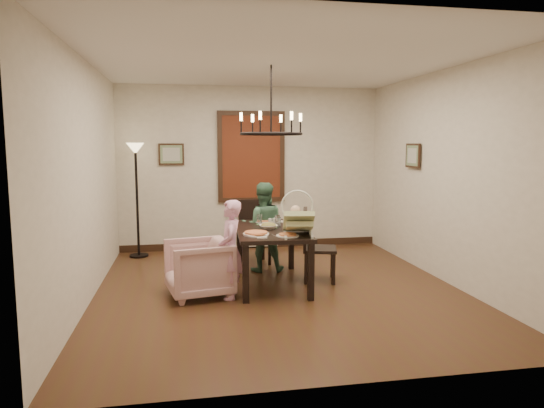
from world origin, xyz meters
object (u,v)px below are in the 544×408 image
object	(u,v)px
seated_man	(263,234)
drinking_glass	(278,222)
baby_bouncer	(298,220)
floor_lamp	(137,202)
dining_table	(271,235)
chair_far	(255,232)
armchair	(199,268)
chair_right	(320,245)
elderly_woman	(230,258)

from	to	relation	value
seated_man	drinking_glass	distance (m)	0.69
baby_bouncer	floor_lamp	distance (m)	3.20
dining_table	chair_far	distance (m)	1.15
dining_table	drinking_glass	size ratio (longest dim) A/B	11.40
dining_table	armchair	xyz separation A→B (m)	(-0.94, -0.33, -0.31)
dining_table	baby_bouncer	world-z (taller)	baby_bouncer
baby_bouncer	armchair	bearing A→B (deg)	-178.35
seated_man	baby_bouncer	world-z (taller)	baby_bouncer
armchair	baby_bouncer	bearing A→B (deg)	70.18
dining_table	drinking_glass	world-z (taller)	drinking_glass
baby_bouncer	chair_right	bearing A→B (deg)	61.92
elderly_woman	seated_man	world-z (taller)	seated_man
armchair	seated_man	distance (m)	1.39
chair_far	chair_right	size ratio (longest dim) A/B	0.99
armchair	drinking_glass	bearing A→B (deg)	98.81
dining_table	seated_man	world-z (taller)	seated_man
elderly_woman	floor_lamp	xyz separation A→B (m)	(-1.27, 2.38, 0.41)
chair_right	armchair	world-z (taller)	chair_right
elderly_woman	baby_bouncer	world-z (taller)	baby_bouncer
elderly_woman	seated_man	xyz separation A→B (m)	(0.57, 1.15, 0.04)
drinking_glass	chair_right	bearing A→B (deg)	-2.39
elderly_woman	dining_table	bearing A→B (deg)	134.87
baby_bouncer	elderly_woman	bearing A→B (deg)	-172.56
dining_table	baby_bouncer	size ratio (longest dim) A/B	2.82
armchair	floor_lamp	distance (m)	2.48
chair_right	elderly_woman	size ratio (longest dim) A/B	1.01
drinking_glass	chair_far	bearing A→B (deg)	97.66
elderly_woman	seated_man	distance (m)	1.28
armchair	floor_lamp	xyz separation A→B (m)	(-0.90, 2.24, 0.56)
floor_lamp	drinking_glass	bearing A→B (deg)	-43.60
chair_right	chair_far	bearing A→B (deg)	47.20
seated_man	elderly_woman	bearing A→B (deg)	69.67
chair_right	dining_table	bearing A→B (deg)	107.07
elderly_woman	seated_man	size ratio (longest dim) A/B	0.92
chair_far	armchair	bearing A→B (deg)	-128.26
armchair	elderly_woman	bearing A→B (deg)	58.21
dining_table	armchair	world-z (taller)	dining_table
chair_right	baby_bouncer	bearing A→B (deg)	156.50
elderly_woman	seated_man	bearing A→B (deg)	159.05
chair_far	elderly_woman	distance (m)	1.70
seated_man	baby_bouncer	distance (m)	1.27
chair_right	baby_bouncer	xyz separation A→B (m)	(-0.43, -0.54, 0.43)
armchair	elderly_woman	xyz separation A→B (m)	(0.37, -0.14, 0.15)
dining_table	chair_right	xyz separation A→B (m)	(0.66, 0.03, -0.16)
chair_far	chair_right	distance (m)	1.32
chair_far	drinking_glass	bearing A→B (deg)	-89.14
chair_right	baby_bouncer	size ratio (longest dim) A/B	1.72
elderly_woman	drinking_glass	world-z (taller)	elderly_woman
armchair	seated_man	world-z (taller)	seated_man
chair_far	elderly_woman	world-z (taller)	chair_far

